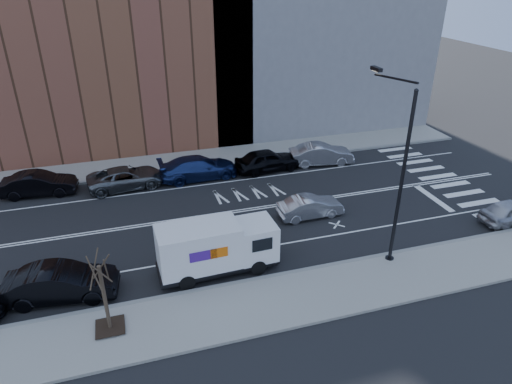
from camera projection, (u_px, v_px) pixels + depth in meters
ground at (225, 213)px, 28.26m from camera, size 120.00×120.00×0.00m
sidewalk_near at (271, 303)px, 20.73m from camera, size 44.00×3.60×0.15m
sidewalk_far at (199, 159)px, 35.73m from camera, size 44.00×3.60×0.15m
curb_near at (259, 279)px, 22.26m from camera, size 44.00×0.25×0.17m
curb_far at (203, 168)px, 34.19m from camera, size 44.00×0.25×0.17m
crosswalk at (444, 180)px, 32.44m from camera, size 3.00×14.00×0.01m
road_markings at (225, 213)px, 28.26m from camera, size 40.00×8.60×0.01m
bldg_brick at (70, 5)px, 34.49m from camera, size 26.00×10.00×22.00m
streetlight at (398, 168)px, 21.90m from camera, size 0.44×4.02×9.34m
street_tree at (106, 304)px, 18.62m from camera, size 1.20×1.20×3.75m
fedex_van at (216, 247)px, 22.38m from camera, size 6.03×2.30×2.72m
far_parked_b at (39, 184)px, 30.17m from camera, size 4.88×2.11×1.56m
far_parked_c at (126, 178)px, 31.17m from camera, size 5.38×2.86×1.44m
far_parked_d at (198, 168)px, 32.46m from camera, size 5.68×2.51×1.62m
far_parked_e at (267, 160)px, 33.64m from camera, size 4.99×2.38×1.64m
far_parked_f at (321, 154)px, 34.76m from camera, size 5.02×2.31×1.59m
driving_sedan at (310, 207)px, 27.62m from camera, size 4.05×1.51×1.32m
near_parked_rear_a at (61, 283)px, 20.82m from camera, size 5.20×2.37×1.65m
near_parked_front at (512, 211)px, 27.05m from camera, size 4.15×1.91×1.38m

